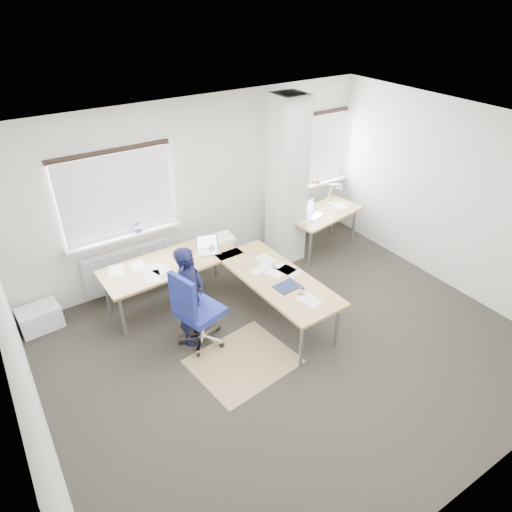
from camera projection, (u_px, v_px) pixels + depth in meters
ground at (291, 347)px, 6.09m from camera, size 6.00×6.00×0.00m
room_shell at (287, 214)px, 5.58m from camera, size 6.04×5.04×2.82m
floor_mat at (243, 361)px, 5.87m from camera, size 1.36×1.19×0.01m
white_crate at (40, 318)px, 6.36m from camera, size 0.58×0.42×0.33m
desk_main at (225, 270)px, 6.42m from camera, size 2.51×2.61×0.96m
desk_side at (323, 214)px, 7.94m from camera, size 1.50×0.93×1.22m
task_chair at (199, 324)px, 5.99m from camera, size 0.66×0.64×1.18m
person at (191, 296)px, 5.88m from camera, size 0.61×0.60×1.42m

